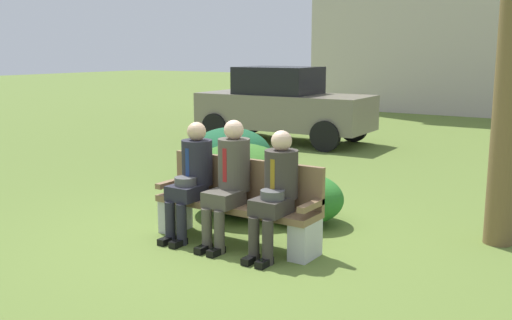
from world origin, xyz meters
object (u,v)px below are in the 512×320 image
Objects in this scene: seated_man_right at (276,187)px; shrub_near_bench at (304,198)px; park_bench at (239,204)px; parked_car_near at (283,105)px; shrub_mid_lawn at (231,154)px; seated_man_middle at (229,176)px; shrub_far_lawn at (241,179)px; seated_man_left at (192,174)px.

shrub_near_bench is (-0.31, 1.16, -0.41)m from seated_man_right.
park_bench is 7.20m from parked_car_near.
park_bench reaches higher than shrub_mid_lawn.
seated_man_middle reaches higher than shrub_far_lawn.
seated_man_left is 0.89× the size of shrub_far_lawn.
shrub_near_bench is 2.61m from shrub_mid_lawn.
shrub_far_lawn reaches higher than shrub_near_bench.
park_bench is 3.15m from shrub_mid_lawn.
seated_man_left is 0.95× the size of shrub_mid_lawn.
seated_man_left is 1.08m from seated_man_right.
park_bench is 0.62m from seated_man_left.
seated_man_left is 1.45m from shrub_near_bench.
parked_car_near is (-3.22, 6.54, 0.09)m from seated_man_middle.
seated_man_middle is 0.99× the size of shrub_mid_lawn.
shrub_near_bench is 0.67× the size of shrub_far_lawn.
park_bench is at bearing -103.34° from shrub_near_bench.
seated_man_left is at bearing -67.47° from parked_car_near.
seated_man_middle reaches higher than seated_man_right.
seated_man_left is at bearing -165.85° from park_bench.
parked_car_near is at bearing 115.58° from shrub_far_lawn.
seated_man_left reaches higher than park_bench.
park_bench is at bearing -56.53° from shrub_far_lawn.
parked_car_near is (-2.72, 6.55, 0.13)m from seated_man_left.
seated_man_middle is at bearing 178.77° from seated_man_right.
parked_car_near is at bearing 112.53° from seated_man_left.
park_bench is 1.97× the size of shrub_near_bench.
shrub_mid_lawn is (-2.46, 2.64, -0.29)m from seated_man_right.
seated_man_right is 0.94× the size of shrub_mid_lawn.
shrub_far_lawn is at bearing 137.36° from seated_man_right.
parked_car_near is (-3.49, 5.39, 0.54)m from shrub_near_bench.
seated_man_left is 0.32× the size of parked_car_near.
seated_man_right is (1.08, -0.00, -0.01)m from seated_man_left.
parked_car_near is at bearing 116.19° from seated_man_middle.
seated_man_left reaches higher than seated_man_right.
seated_man_right is (0.58, -0.01, -0.04)m from seated_man_middle.
parked_car_near is at bearing 122.92° from shrub_near_bench.
parked_car_near reaches higher than seated_man_left.
seated_man_right reaches higher than shrub_far_lawn.
seated_man_middle reaches higher than seated_man_left.
seated_man_right is 7.58m from parked_car_near.
shrub_far_lawn is at bearing -50.67° from shrub_mid_lawn.
seated_man_right is at bearing -1.23° from seated_man_middle.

